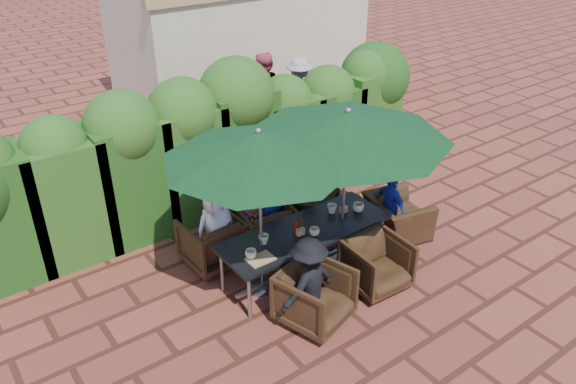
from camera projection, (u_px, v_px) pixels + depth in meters
ground at (295, 267)px, 8.40m from camera, size 80.00×80.00×0.00m
dining_table at (305, 234)px, 7.96m from camera, size 2.56×0.90×0.75m
umbrella_left at (259, 147)px, 6.88m from camera, size 2.48×2.48×2.46m
umbrella_right at (348, 125)px, 7.48m from camera, size 2.85×2.85×2.46m
chair_far_left at (212, 240)px, 8.30m from camera, size 0.84×0.79×0.83m
chair_far_mid at (265, 225)px, 8.66m from camera, size 0.91×0.87×0.84m
chair_far_right at (305, 205)px, 9.17m from camera, size 1.03×1.00×0.84m
chair_near_left at (315, 294)px, 7.20m from camera, size 1.01×0.98×0.85m
chair_near_right at (377, 262)px, 7.83m from camera, size 0.83×0.79×0.82m
chair_end_right at (398, 211)px, 9.01m from camera, size 0.84×1.09×0.85m
adult_far_left at (216, 227)px, 8.16m from camera, size 0.65×0.39×1.31m
adult_far_mid at (271, 204)px, 8.63m from camera, size 0.63×0.58×1.41m
adult_far_right at (311, 193)px, 9.02m from camera, size 0.71×0.52×1.33m
adult_near_left at (309, 284)px, 7.03m from camera, size 0.88×0.49×1.30m
adult_end_right at (390, 207)px, 8.84m from camera, size 0.37×0.68×1.13m
child_left at (247, 228)px, 8.64m from camera, size 0.31×0.27×0.77m
child_right at (283, 212)px, 9.00m from camera, size 0.34×0.29×0.83m
pedestrian_a at (229, 109)px, 11.76m from camera, size 1.57×1.47×1.70m
pedestrian_b at (263, 95)px, 12.32m from camera, size 1.03×0.82×1.86m
pedestrian_c at (299, 94)px, 12.66m from camera, size 1.16×0.97×1.66m
cup_a at (251, 254)px, 7.31m from camera, size 0.15×0.15×0.12m
cup_b at (264, 239)px, 7.60m from camera, size 0.14×0.14×0.13m
cup_c at (314, 232)px, 7.78m from camera, size 0.14×0.14×0.11m
cup_d at (332, 209)px, 8.30m from camera, size 0.15×0.15×0.14m
cup_e at (358, 207)px, 8.34m from camera, size 0.17×0.17×0.13m
ketchup_bottle at (296, 227)px, 7.83m from camera, size 0.04×0.04×0.17m
sauce_bottle at (301, 225)px, 7.88m from camera, size 0.04×0.04×0.17m
serving_tray at (261, 259)px, 7.30m from camera, size 0.35×0.25×0.02m
number_block_left at (300, 232)px, 7.79m from camera, size 0.12×0.06×0.10m
number_block_right at (344, 210)px, 8.31m from camera, size 0.12×0.06×0.10m
hedge_wall at (202, 138)px, 9.28m from camera, size 9.10×1.60×2.58m
building at (240, 34)px, 14.34m from camera, size 6.20×3.08×3.20m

